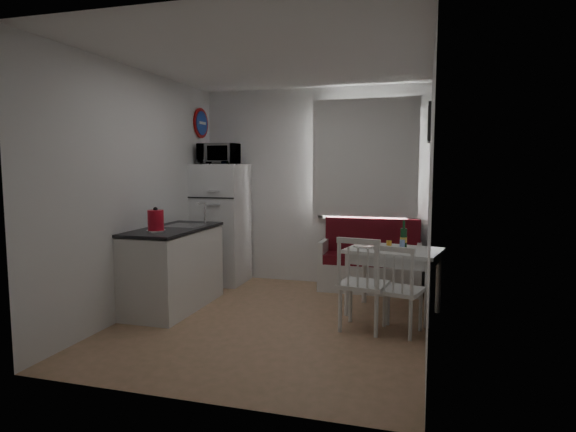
% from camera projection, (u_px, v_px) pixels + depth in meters
% --- Properties ---
extents(floor, '(3.00, 3.50, 0.02)m').
position_uv_depth(floor, '(273.00, 321.00, 4.91)').
color(floor, '#A07E55').
rests_on(floor, ground).
extents(ceiling, '(3.00, 3.50, 0.02)m').
position_uv_depth(ceiling, '(272.00, 59.00, 4.63)').
color(ceiling, white).
rests_on(ceiling, wall_back).
extents(wall_back, '(3.00, 0.02, 2.60)m').
position_uv_depth(wall_back, '(313.00, 187.00, 6.44)').
color(wall_back, white).
rests_on(wall_back, floor).
extents(wall_front, '(3.00, 0.02, 2.60)m').
position_uv_depth(wall_front, '(189.00, 209.00, 3.10)').
color(wall_front, white).
rests_on(wall_front, floor).
extents(wall_left, '(0.02, 3.50, 2.60)m').
position_uv_depth(wall_left, '(140.00, 192.00, 5.18)').
color(wall_left, white).
rests_on(wall_left, floor).
extents(wall_right, '(0.02, 3.50, 2.60)m').
position_uv_depth(wall_right, '(430.00, 197.00, 4.36)').
color(wall_right, white).
rests_on(wall_right, floor).
extents(window, '(1.22, 0.06, 1.47)m').
position_uv_depth(window, '(365.00, 162.00, 6.19)').
color(window, white).
rests_on(window, wall_back).
extents(curtain, '(1.35, 0.02, 1.50)m').
position_uv_depth(curtain, '(364.00, 158.00, 6.12)').
color(curtain, white).
rests_on(curtain, wall_back).
extents(kitchen_counter, '(0.62, 1.32, 1.16)m').
position_uv_depth(kitchen_counter, '(174.00, 267.00, 5.34)').
color(kitchen_counter, white).
rests_on(kitchen_counter, floor).
extents(wall_sign, '(0.03, 0.40, 0.40)m').
position_uv_depth(wall_sign, '(201.00, 123.00, 6.47)').
color(wall_sign, '#193A97').
rests_on(wall_sign, wall_left).
extents(picture_frame, '(0.04, 0.52, 0.42)m').
position_uv_depth(picture_frame, '(429.00, 123.00, 5.34)').
color(picture_frame, black).
rests_on(picture_frame, wall_right).
extents(bench, '(1.27, 0.49, 0.91)m').
position_uv_depth(bench, '(370.00, 267.00, 6.09)').
color(bench, white).
rests_on(bench, floor).
extents(dining_table, '(1.06, 0.84, 0.71)m').
position_uv_depth(dining_table, '(394.00, 256.00, 5.08)').
color(dining_table, white).
rests_on(dining_table, floor).
extents(chair_left, '(0.49, 0.47, 0.49)m').
position_uv_depth(chair_left, '(362.00, 274.00, 4.52)').
color(chair_left, white).
rests_on(chair_left, floor).
extents(chair_right, '(0.49, 0.48, 0.46)m').
position_uv_depth(chair_right, '(399.00, 280.00, 4.43)').
color(chair_right, white).
rests_on(chair_right, floor).
extents(fridge, '(0.64, 0.64, 1.60)m').
position_uv_depth(fridge, '(221.00, 224.00, 6.49)').
color(fridge, white).
rests_on(fridge, floor).
extents(microwave, '(0.49, 0.33, 0.27)m').
position_uv_depth(microwave, '(219.00, 154.00, 6.34)').
color(microwave, white).
rests_on(microwave, fridge).
extents(kettle, '(0.19, 0.19, 0.26)m').
position_uv_depth(kettle, '(156.00, 221.00, 4.85)').
color(kettle, red).
rests_on(kettle, kitchen_counter).
extents(wine_bottle, '(0.07, 0.07, 0.29)m').
position_uv_depth(wine_bottle, '(404.00, 234.00, 5.12)').
color(wine_bottle, '#154422').
rests_on(wine_bottle, dining_table).
extents(drinking_glass_orange, '(0.05, 0.05, 0.09)m').
position_uv_depth(drinking_glass_orange, '(389.00, 245.00, 5.03)').
color(drinking_glass_orange, yellow).
rests_on(drinking_glass_orange, dining_table).
extents(drinking_glass_blue, '(0.06, 0.06, 0.09)m').
position_uv_depth(drinking_glass_blue, '(402.00, 244.00, 5.09)').
color(drinking_glass_blue, '#85A5E2').
rests_on(drinking_glass_blue, dining_table).
extents(plate, '(0.27, 0.27, 0.02)m').
position_uv_depth(plate, '(366.00, 246.00, 5.17)').
color(plate, white).
rests_on(plate, dining_table).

